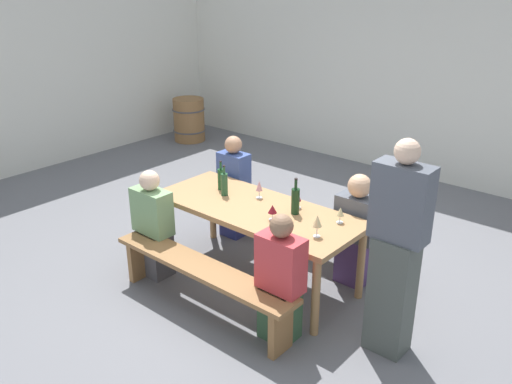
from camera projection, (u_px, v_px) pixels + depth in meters
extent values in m
plane|color=slate|center=(256.00, 278.00, 5.24)|extent=(24.00, 24.00, 0.00)
cube|color=silver|center=(436.00, 64.00, 7.26)|extent=(14.00, 0.20, 3.20)
cube|color=silver|center=(0.00, 62.00, 7.38)|extent=(0.20, 7.87, 3.20)
cube|color=#9E7247|center=(256.00, 210.00, 4.96)|extent=(2.01, 0.83, 0.05)
cylinder|color=#9E7247|center=(163.00, 230.00, 5.41)|extent=(0.07, 0.07, 0.70)
cylinder|color=#9E7247|center=(316.00, 297.00, 4.30)|extent=(0.07, 0.07, 0.70)
cylinder|color=#9E7247|center=(213.00, 208.00, 5.91)|extent=(0.07, 0.07, 0.70)
cylinder|color=#9E7247|center=(361.00, 263.00, 4.80)|extent=(0.07, 0.07, 0.70)
cube|color=olive|center=(201.00, 268.00, 4.57)|extent=(1.91, 0.30, 0.04)
cube|color=olive|center=(140.00, 259.00, 5.17)|extent=(0.06, 0.24, 0.41)
cube|color=olive|center=(281.00, 330.00, 4.14)|extent=(0.06, 0.24, 0.41)
cube|color=olive|center=(301.00, 214.00, 5.57)|extent=(1.91, 0.30, 0.04)
cube|color=olive|center=(239.00, 212.00, 6.17)|extent=(0.06, 0.24, 0.41)
cube|color=olive|center=(373.00, 260.00, 5.15)|extent=(0.06, 0.24, 0.41)
cylinder|color=#143319|center=(295.00, 201.00, 4.78)|extent=(0.07, 0.07, 0.23)
cylinder|color=#143319|center=(296.00, 184.00, 4.72)|extent=(0.03, 0.03, 0.09)
cylinder|color=black|center=(296.00, 179.00, 4.70)|extent=(0.03, 0.03, 0.01)
cylinder|color=#234C2D|center=(224.00, 184.00, 5.18)|extent=(0.07, 0.07, 0.22)
cylinder|color=#234C2D|center=(224.00, 170.00, 5.12)|extent=(0.02, 0.02, 0.07)
cylinder|color=black|center=(224.00, 166.00, 5.11)|extent=(0.03, 0.03, 0.01)
cylinder|color=#194723|center=(221.00, 179.00, 5.32)|extent=(0.06, 0.06, 0.21)
cylinder|color=#194723|center=(221.00, 166.00, 5.26)|extent=(0.02, 0.02, 0.07)
cylinder|color=black|center=(221.00, 162.00, 5.25)|extent=(0.02, 0.02, 0.01)
cylinder|color=silver|center=(297.00, 207.00, 4.94)|extent=(0.06, 0.06, 0.01)
cylinder|color=silver|center=(298.00, 204.00, 4.92)|extent=(0.01, 0.01, 0.06)
cone|color=maroon|center=(298.00, 196.00, 4.89)|extent=(0.06, 0.06, 0.09)
cylinder|color=silver|center=(317.00, 236.00, 4.40)|extent=(0.06, 0.06, 0.01)
cylinder|color=silver|center=(317.00, 231.00, 4.38)|extent=(0.01, 0.01, 0.09)
cone|color=beige|center=(317.00, 221.00, 4.35)|extent=(0.08, 0.08, 0.10)
cylinder|color=silver|center=(340.00, 222.00, 4.65)|extent=(0.06, 0.06, 0.01)
cylinder|color=silver|center=(340.00, 219.00, 4.63)|extent=(0.01, 0.01, 0.06)
cone|color=beige|center=(340.00, 212.00, 4.61)|extent=(0.07, 0.07, 0.08)
cylinder|color=silver|center=(272.00, 219.00, 4.70)|extent=(0.06, 0.06, 0.01)
cylinder|color=silver|center=(272.00, 216.00, 4.69)|extent=(0.01, 0.01, 0.06)
cone|color=maroon|center=(272.00, 209.00, 4.66)|extent=(0.08, 0.08, 0.07)
cylinder|color=silver|center=(259.00, 198.00, 5.15)|extent=(0.06, 0.06, 0.01)
cylinder|color=silver|center=(259.00, 194.00, 5.14)|extent=(0.01, 0.01, 0.07)
cone|color=#D18C93|center=(259.00, 186.00, 5.10)|extent=(0.06, 0.06, 0.10)
cube|color=#4A4749|center=(155.00, 253.00, 5.23)|extent=(0.30, 0.24, 0.45)
cube|color=#729966|center=(152.00, 211.00, 5.07)|extent=(0.40, 0.20, 0.43)
sphere|color=beige|center=(149.00, 180.00, 4.95)|extent=(0.19, 0.19, 0.19)
cube|color=#335336|center=(280.00, 313.00, 4.32)|extent=(0.28, 0.24, 0.45)
cube|color=#C6383D|center=(281.00, 263.00, 4.14)|extent=(0.37, 0.20, 0.46)
sphere|color=#846047|center=(281.00, 226.00, 4.02)|extent=(0.18, 0.18, 0.18)
cube|color=navy|center=(235.00, 216.00, 6.02)|extent=(0.25, 0.24, 0.45)
cube|color=#384C8C|center=(234.00, 176.00, 5.84)|extent=(0.33, 0.20, 0.51)
sphere|color=#A87A5B|center=(233.00, 145.00, 5.71)|extent=(0.19, 0.19, 0.19)
cube|color=#49305E|center=(354.00, 260.00, 5.10)|extent=(0.29, 0.24, 0.45)
cube|color=#4C515B|center=(357.00, 218.00, 4.94)|extent=(0.39, 0.20, 0.42)
sphere|color=tan|center=(360.00, 186.00, 4.82)|extent=(0.22, 0.22, 0.22)
cube|color=#474E48|center=(391.00, 295.00, 4.09)|extent=(0.31, 0.24, 0.96)
cube|color=#4C515B|center=(402.00, 203.00, 3.80)|extent=(0.41, 0.20, 0.57)
sphere|color=beige|center=(407.00, 151.00, 3.66)|extent=(0.18, 0.18, 0.18)
cylinder|color=olive|center=(189.00, 120.00, 9.35)|extent=(0.53, 0.53, 0.74)
torus|color=#4C4C51|center=(189.00, 109.00, 9.28)|extent=(0.56, 0.56, 0.02)
torus|color=#4C4C51|center=(190.00, 130.00, 9.42)|extent=(0.56, 0.56, 0.02)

